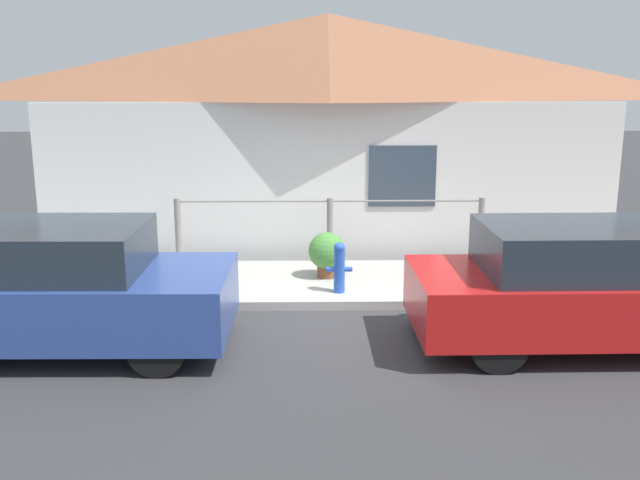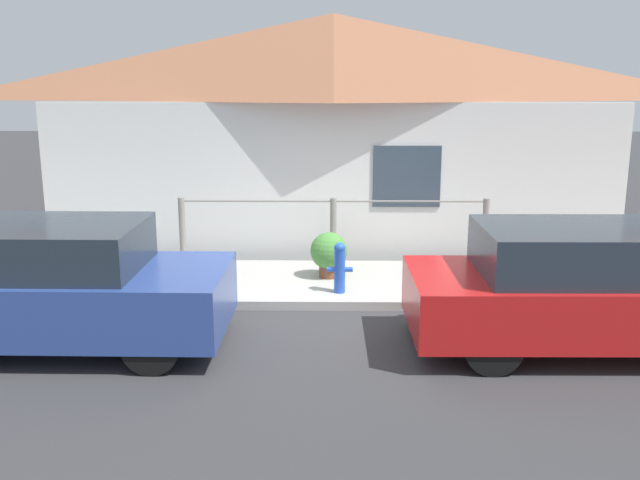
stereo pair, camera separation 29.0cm
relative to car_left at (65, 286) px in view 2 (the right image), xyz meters
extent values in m
plane|color=#38383A|center=(3.08, 1.29, -0.72)|extent=(60.00, 60.00, 0.00)
cube|color=#B2AFA8|center=(3.08, 2.36, -0.66)|extent=(24.00, 2.14, 0.12)
cube|color=white|center=(3.08, 3.86, 0.60)|extent=(9.56, 0.12, 2.64)
cube|color=#384756|center=(4.27, 3.79, 0.73)|extent=(1.10, 0.04, 1.00)
pyramid|color=#A36647|center=(3.08, 4.90, 2.64)|extent=(9.96, 2.20, 1.44)
cylinder|color=gray|center=(0.68, 3.28, -0.07)|extent=(0.10, 0.10, 1.06)
cylinder|color=gray|center=(3.08, 3.28, -0.07)|extent=(0.10, 0.10, 1.06)
cylinder|color=gray|center=(5.48, 3.28, -0.07)|extent=(0.10, 0.10, 1.06)
cylinder|color=gray|center=(3.08, 3.28, 0.41)|extent=(4.80, 0.03, 0.03)
cube|color=#2D4793|center=(0.04, 0.00, -0.14)|extent=(3.64, 1.76, 0.69)
cube|color=#232D38|center=(-0.11, 0.00, 0.47)|extent=(2.01, 1.54, 0.52)
cylinder|color=black|center=(1.17, 0.73, -0.41)|extent=(0.62, 0.21, 0.62)
cylinder|color=black|center=(1.15, -0.75, -0.41)|extent=(0.62, 0.21, 0.62)
cylinder|color=black|center=(-1.08, 0.75, -0.41)|extent=(0.62, 0.21, 0.62)
cube|color=red|center=(6.02, 0.00, -0.16)|extent=(4.19, 1.70, 0.66)
cube|color=#232D38|center=(5.85, 0.00, 0.44)|extent=(2.31, 1.48, 0.54)
cylinder|color=black|center=(4.72, 0.70, -0.40)|extent=(0.63, 0.20, 0.63)
cylinder|color=black|center=(4.73, -0.72, -0.40)|extent=(0.63, 0.20, 0.63)
cylinder|color=blue|center=(3.16, 1.73, -0.30)|extent=(0.15, 0.15, 0.60)
sphere|color=blue|center=(3.16, 1.73, 0.03)|extent=(0.16, 0.16, 0.16)
cylinder|color=blue|center=(3.05, 1.73, -0.27)|extent=(0.14, 0.07, 0.07)
cylinder|color=blue|center=(3.27, 1.73, -0.27)|extent=(0.14, 0.07, 0.07)
cylinder|color=brown|center=(3.01, 2.48, -0.50)|extent=(0.29, 0.29, 0.20)
sphere|color=#4C8E3D|center=(3.01, 2.48, -0.19)|extent=(0.55, 0.55, 0.55)
camera|label=1|loc=(2.73, -7.74, 2.37)|focal=40.00mm
camera|label=2|loc=(3.02, -7.74, 2.37)|focal=40.00mm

